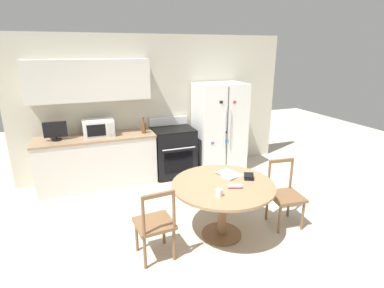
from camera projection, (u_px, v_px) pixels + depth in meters
ground_plane at (213, 242)px, 3.79m from camera, size 14.00×14.00×0.00m
back_wall at (142, 100)px, 5.56m from camera, size 5.20×0.44×2.60m
kitchen_counter at (98, 161)px, 5.29m from camera, size 2.02×0.64×0.90m
refrigerator at (219, 127)px, 5.91m from camera, size 0.94×0.72×1.73m
oven_range at (173, 151)px, 5.73m from camera, size 0.75×0.68×1.08m
microwave at (98, 128)px, 5.16m from camera, size 0.52×0.35×0.28m
countertop_tv at (55, 130)px, 4.89m from camera, size 0.36×0.16×0.31m
counter_bottle at (144, 127)px, 5.33m from camera, size 0.08×0.08×0.28m
dining_table at (223, 193)px, 3.77m from camera, size 1.29×1.29×0.74m
dining_chair_right at (285, 195)px, 4.08m from camera, size 0.47×0.47×0.90m
dining_chair_left at (155, 224)px, 3.40m from camera, size 0.45×0.45×0.90m
candle_glass at (219, 193)px, 3.40m from camera, size 0.08×0.08×0.09m
folded_napkin at (235, 186)px, 3.60m from camera, size 0.18×0.11×0.05m
wallet at (249, 177)px, 3.86m from camera, size 0.16×0.17×0.07m
mail_stack at (229, 174)px, 3.98m from camera, size 0.30×0.35×0.02m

